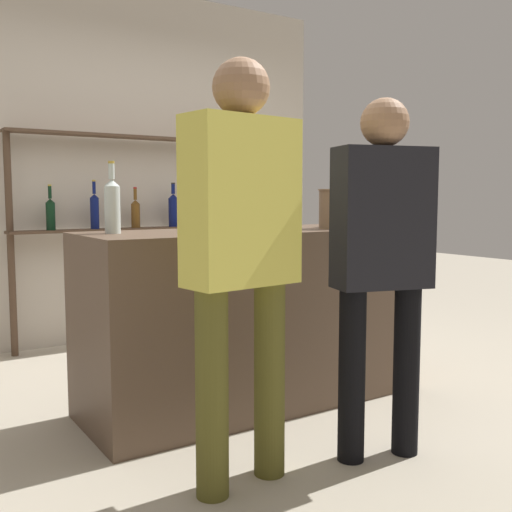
% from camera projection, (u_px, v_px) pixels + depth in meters
% --- Properties ---
extents(ground_plane, '(16.00, 16.00, 0.00)m').
position_uv_depth(ground_plane, '(256.00, 401.00, 3.38)').
color(ground_plane, '#B2A893').
extents(bar_counter, '(1.91, 0.68, 0.97)m').
position_uv_depth(bar_counter, '(256.00, 317.00, 3.33)').
color(bar_counter, brown).
rests_on(bar_counter, ground_plane).
extents(back_wall, '(3.51, 0.12, 2.80)m').
position_uv_depth(back_wall, '(126.00, 166.00, 4.86)').
color(back_wall, beige).
rests_on(back_wall, ground_plane).
extents(back_shelf, '(1.94, 0.18, 1.62)m').
position_uv_depth(back_shelf, '(137.00, 206.00, 4.75)').
color(back_shelf, '#4C3828').
rests_on(back_shelf, ground_plane).
extents(counter_bottle_0, '(0.08, 0.08, 0.32)m').
position_uv_depth(counter_bottle_0, '(268.00, 206.00, 3.58)').
color(counter_bottle_0, '#0F1956').
rests_on(counter_bottle_0, bar_counter).
extents(counter_bottle_1, '(0.08, 0.08, 0.32)m').
position_uv_depth(counter_bottle_1, '(378.00, 206.00, 3.56)').
color(counter_bottle_1, silver).
rests_on(counter_bottle_1, bar_counter).
extents(counter_bottle_2, '(0.08, 0.08, 0.35)m').
position_uv_depth(counter_bottle_2, '(112.00, 205.00, 2.93)').
color(counter_bottle_2, silver).
rests_on(counter_bottle_2, bar_counter).
extents(counter_bottle_3, '(0.09, 0.09, 0.35)m').
position_uv_depth(counter_bottle_3, '(247.00, 204.00, 3.34)').
color(counter_bottle_3, black).
rests_on(counter_bottle_3, bar_counter).
extents(counter_bottle_4, '(0.09, 0.09, 0.38)m').
position_uv_depth(counter_bottle_4, '(268.00, 203.00, 3.19)').
color(counter_bottle_4, '#0F1956').
rests_on(counter_bottle_4, bar_counter).
extents(wine_glass, '(0.09, 0.09, 0.16)m').
position_uv_depth(wine_glass, '(216.00, 208.00, 3.16)').
color(wine_glass, silver).
rests_on(wine_glass, bar_counter).
extents(ice_bucket, '(0.22, 0.22, 0.22)m').
position_uv_depth(ice_bucket, '(337.00, 209.00, 3.39)').
color(ice_bucket, '#846647').
rests_on(ice_bucket, bar_counter).
extents(cork_jar, '(0.12, 0.12, 0.14)m').
position_uv_depth(cork_jar, '(340.00, 215.00, 3.60)').
color(cork_jar, silver).
rests_on(cork_jar, bar_counter).
extents(customer_center, '(0.45, 0.29, 1.56)m').
position_uv_depth(customer_center, '(382.00, 251.00, 2.57)').
color(customer_center, black).
rests_on(customer_center, ground_plane).
extents(customer_left, '(0.47, 0.25, 1.67)m').
position_uv_depth(customer_left, '(241.00, 242.00, 2.30)').
color(customer_left, brown).
rests_on(customer_left, ground_plane).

